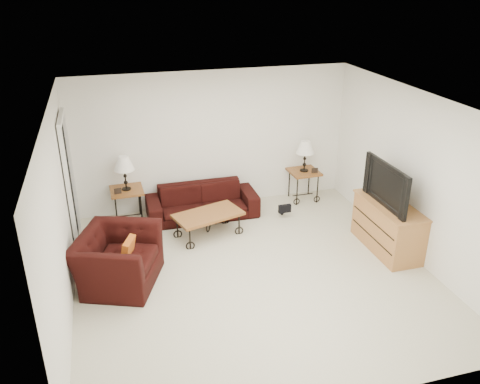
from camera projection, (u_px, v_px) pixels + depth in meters
name	position (u px, v px, depth m)	size (l,w,h in m)	color
ground	(253.00, 274.00, 7.19)	(5.00, 5.00, 0.00)	beige
wall_back	(213.00, 140.00, 8.88)	(5.00, 0.02, 2.50)	white
wall_front	(335.00, 305.00, 4.48)	(5.00, 0.02, 2.50)	white
wall_left	(60.00, 218.00, 6.06)	(0.02, 5.00, 2.50)	white
wall_right	(415.00, 176.00, 7.30)	(0.02, 5.00, 2.50)	white
ceiling	(255.00, 104.00, 6.17)	(5.00, 5.00, 0.00)	white
doorway	(69.00, 184.00, 7.61)	(0.08, 0.94, 2.04)	black
sofa	(202.00, 202.00, 8.77)	(1.95, 0.76, 0.57)	black
side_table_left	(128.00, 205.00, 8.60)	(0.55, 0.55, 0.60)	#935725
side_table_right	(303.00, 185.00, 9.42)	(0.54, 0.54, 0.59)	#935725
lamp_left	(125.00, 173.00, 8.36)	(0.34, 0.34, 0.60)	black
lamp_right	(305.00, 156.00, 9.18)	(0.33, 0.33, 0.59)	black
photo_frame_left	(118.00, 191.00, 8.29)	(0.12, 0.02, 0.10)	black
photo_frame_right	(315.00, 170.00, 9.18)	(0.12, 0.02, 0.10)	black
coffee_table	(208.00, 225.00, 8.14)	(1.09, 0.59, 0.41)	#935725
armchair	(118.00, 259.00, 6.84)	(1.16, 1.01, 0.75)	black
throw_pillow	(128.00, 250.00, 6.78)	(0.34, 0.09, 0.34)	#BD6A18
tv_stand	(388.00, 227.00, 7.69)	(0.54, 1.29, 0.78)	#A5713D
television	(392.00, 184.00, 7.39)	(1.16, 0.15, 0.67)	black
backpack	(282.00, 204.00, 8.83)	(0.35, 0.27, 0.45)	black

